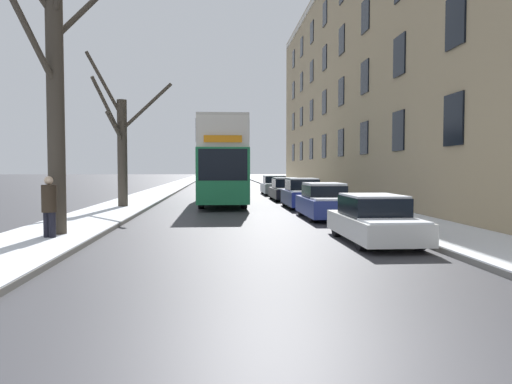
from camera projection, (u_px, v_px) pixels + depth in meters
name	position (u px, v px, depth m)	size (l,w,h in m)	color
ground_plane	(311.00, 367.00, 5.07)	(320.00, 320.00, 0.00)	#38383D
sidewalk_left	(177.00, 185.00, 57.43)	(2.87, 130.00, 0.16)	slate
sidewalk_right	(276.00, 185.00, 58.29)	(2.87, 130.00, 0.16)	slate
terrace_facade_right	(408.00, 72.00, 33.21)	(9.10, 54.39, 16.82)	tan
bare_tree_left_0	(55.00, 95.00, 13.91)	(2.63, 3.95, 8.93)	#423A30
bare_tree_left_1	(122.00, 144.00, 24.19)	(4.09, 2.25, 7.56)	#423A30
double_decker_bus	(222.00, 158.00, 28.31)	(2.51, 11.44, 4.58)	#1E7A47
parked_car_0	(374.00, 220.00, 13.56)	(1.68, 4.25, 1.30)	silver
parked_car_1	(324.00, 202.00, 19.95)	(1.69, 4.26, 1.43)	navy
parked_car_2	(302.00, 194.00, 25.27)	(1.69, 4.15, 1.52)	navy
parked_car_3	(286.00, 190.00, 31.50)	(1.75, 4.58, 1.42)	black
parked_car_4	(274.00, 186.00, 37.93)	(1.80, 4.32, 1.46)	#9EA3AD
pedestrian_left_sidewalk	(49.00, 207.00, 13.40)	(0.39, 0.39, 1.81)	black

